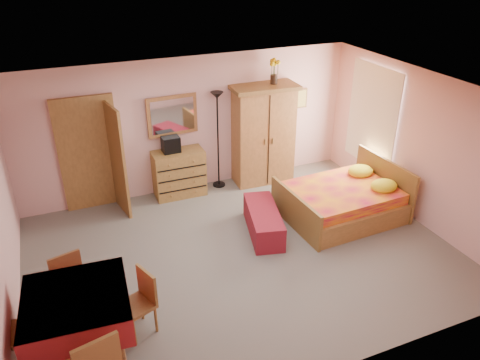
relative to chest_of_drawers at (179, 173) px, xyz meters
name	(u,v)px	position (x,y,z in m)	size (l,w,h in m)	color
floor	(242,253)	(0.34, -2.26, -0.45)	(6.50, 6.50, 0.00)	slate
ceiling	(242,94)	(0.34, -2.26, 2.15)	(6.50, 6.50, 0.00)	brown
wall_back	(190,125)	(0.34, 0.24, 0.85)	(6.50, 0.10, 2.60)	#DDA3A0
wall_front	(337,284)	(0.34, -4.76, 0.85)	(6.50, 0.10, 2.60)	#DDA3A0
wall_right	(417,147)	(3.59, -2.26, 0.85)	(0.10, 5.00, 2.60)	#DDA3A0
doorway	(90,155)	(-1.56, 0.21, 0.57)	(1.06, 0.12, 2.15)	#9E6B35
window	(373,117)	(3.55, -1.06, 1.00)	(0.08, 1.40, 1.95)	white
picture_back	(300,98)	(2.69, 0.21, 1.10)	(0.30, 0.04, 0.40)	#D8BF59
chest_of_drawers	(179,173)	(0.00, 0.00, 0.00)	(0.96, 0.48, 0.91)	olive
wall_mirror	(172,116)	(0.00, 0.21, 1.10)	(0.96, 0.05, 0.76)	silver
stereo	(171,144)	(-0.11, 0.03, 0.60)	(0.32, 0.24, 0.30)	black
floor_lamp	(218,141)	(0.83, 0.06, 0.52)	(0.25, 0.25, 1.94)	black
wardrobe	(263,135)	(1.74, -0.06, 0.55)	(1.28, 0.66, 2.00)	#A96C39
sunflower_vase	(274,71)	(1.94, -0.05, 1.79)	(0.19, 0.19, 0.48)	yellow
bed	(342,193)	(2.42, -1.89, 0.01)	(1.99, 1.57, 0.92)	#BF123C
bench	(263,221)	(0.92, -1.84, -0.24)	(0.48, 1.30, 0.43)	maroon
dining_table	(80,325)	(-2.17, -3.35, -0.03)	(1.17, 1.17, 0.86)	maroon
chair_north	(74,290)	(-2.18, -2.72, -0.01)	(0.41, 0.41, 0.90)	olive
chair_west	(21,333)	(-2.81, -3.29, 0.03)	(0.44, 0.44, 0.97)	#AE733B
chair_east	(136,305)	(-1.50, -3.27, -0.02)	(0.39, 0.39, 0.86)	olive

